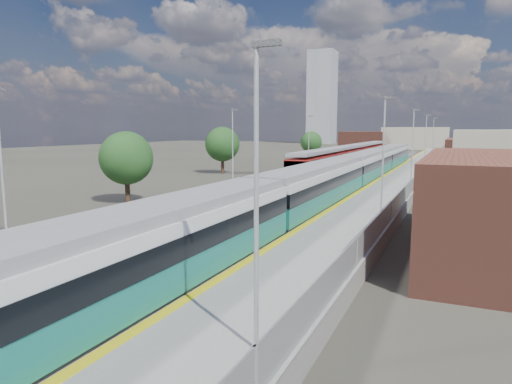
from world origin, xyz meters
The scene contains 11 objects.
ground centered at (0.00, 50.00, 0.00)m, with size 320.00×320.00×0.00m, color #47443A.
ballast_bed centered at (-2.25, 52.50, 0.03)m, with size 10.50×155.00×0.06m, color #565451.
tracks centered at (-1.65, 54.18, 0.11)m, with size 8.96×160.00×0.17m.
platform_right centered at (5.28, 52.49, 0.54)m, with size 4.70×155.00×8.52m.
platform_left centered at (-9.05, 52.49, 0.52)m, with size 4.30×155.00×8.52m.
buildings centered at (-18.12, 138.60, 10.70)m, with size 72.00×185.50×40.00m.
green_train centered at (1.50, 34.57, 2.28)m, with size 2.94×81.94×3.24m.
red_train centered at (-5.50, 69.53, 2.15)m, with size 2.89×58.51×3.64m.
tree_a centered at (-15.47, 23.88, 3.96)m, with size 4.65×4.65×6.30m.
tree_b centered at (-20.42, 50.92, 4.26)m, with size 5.00×5.00×6.78m.
tree_c centered at (-16.95, 83.33, 3.75)m, with size 4.40×4.40×5.96m.
Camera 1 is at (10.96, -7.86, 6.50)m, focal length 32.00 mm.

